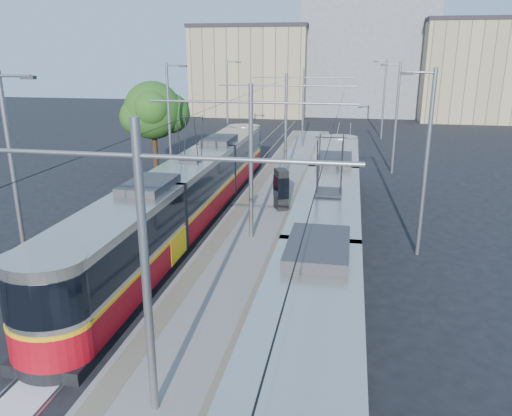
# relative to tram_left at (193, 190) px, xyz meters

# --- Properties ---
(ground) EXTENTS (160.00, 160.00, 0.00)m
(ground) POSITION_rel_tram_left_xyz_m (3.60, -10.48, -1.71)
(ground) COLOR black
(ground) RESTS_ON ground
(platform) EXTENTS (4.00, 50.00, 0.30)m
(platform) POSITION_rel_tram_left_xyz_m (3.60, 6.52, -1.56)
(platform) COLOR gray
(platform) RESTS_ON ground
(tactile_strip_left) EXTENTS (0.70, 50.00, 0.01)m
(tactile_strip_left) POSITION_rel_tram_left_xyz_m (2.15, 6.52, -1.40)
(tactile_strip_left) COLOR gray
(tactile_strip_left) RESTS_ON platform
(tactile_strip_right) EXTENTS (0.70, 50.00, 0.01)m
(tactile_strip_right) POSITION_rel_tram_left_xyz_m (5.05, 6.52, -1.40)
(tactile_strip_right) COLOR gray
(tactile_strip_right) RESTS_ON platform
(rails) EXTENTS (8.71, 70.00, 0.03)m
(rails) POSITION_rel_tram_left_xyz_m (3.60, 6.52, -1.69)
(rails) COLOR gray
(rails) RESTS_ON ground
(track_arrow) EXTENTS (1.20, 5.00, 0.01)m
(track_arrow) POSITION_rel_tram_left_xyz_m (-0.00, -13.48, -1.70)
(track_arrow) COLOR silver
(track_arrow) RESTS_ON ground
(tram_left) EXTENTS (2.43, 27.96, 5.50)m
(tram_left) POSITION_rel_tram_left_xyz_m (0.00, 0.00, 0.00)
(tram_left) COLOR black
(tram_left) RESTS_ON ground
(tram_right) EXTENTS (2.43, 30.19, 5.50)m
(tram_right) POSITION_rel_tram_left_xyz_m (7.20, -5.11, 0.15)
(tram_right) COLOR black
(tram_right) RESTS_ON ground
(catenary) EXTENTS (9.20, 70.00, 7.00)m
(catenary) POSITION_rel_tram_left_xyz_m (3.60, 3.67, 2.81)
(catenary) COLOR slate
(catenary) RESTS_ON platform
(street_lamps) EXTENTS (15.18, 38.22, 8.00)m
(street_lamps) POSITION_rel_tram_left_xyz_m (3.60, 10.52, 2.47)
(street_lamps) COLOR slate
(street_lamps) RESTS_ON ground
(shelter) EXTENTS (0.98, 1.17, 2.23)m
(shelter) POSITION_rel_tram_left_xyz_m (4.34, 2.17, -0.24)
(shelter) COLOR black
(shelter) RESTS_ON platform
(tree) EXTENTS (4.59, 4.24, 6.66)m
(tree) POSITION_rel_tram_left_xyz_m (-5.97, 10.72, 2.80)
(tree) COLOR #382314
(tree) RESTS_ON ground
(building_left) EXTENTS (16.32, 12.24, 12.35)m
(building_left) POSITION_rel_tram_left_xyz_m (-6.40, 49.52, 4.47)
(building_left) COLOR tan
(building_left) RESTS_ON ground
(building_centre) EXTENTS (18.36, 14.28, 16.18)m
(building_centre) POSITION_rel_tram_left_xyz_m (9.60, 53.52, 6.39)
(building_centre) COLOR gray
(building_centre) RESTS_ON ground
(building_right) EXTENTS (14.28, 10.20, 12.84)m
(building_right) POSITION_rel_tram_left_xyz_m (23.60, 47.52, 4.72)
(building_right) COLOR tan
(building_right) RESTS_ON ground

